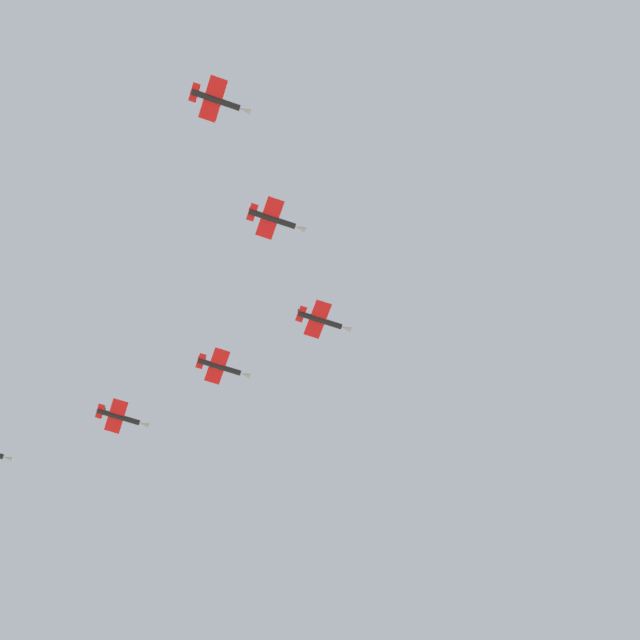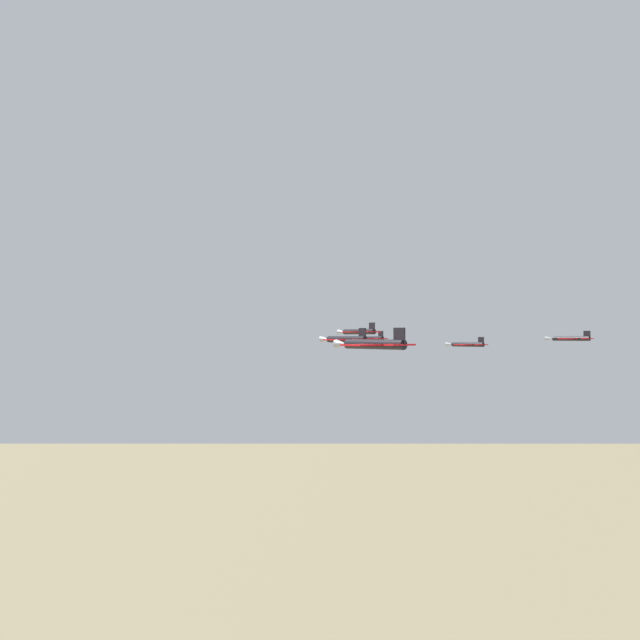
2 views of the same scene
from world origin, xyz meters
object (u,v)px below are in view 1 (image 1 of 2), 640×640
jet_lead (321,320)px  jet_port_outer (120,417)px  jet_port_inner (221,367)px  jet_starboard_outer (217,100)px  jet_starboard_inner (274,219)px

jet_lead → jet_port_outer: jet_port_outer is taller
jet_port_inner → jet_starboard_outer: (-52.58, -20.26, -1.48)m
jet_port_inner → jet_starboard_outer: 56.37m
jet_port_inner → jet_starboard_inner: bearing=0.0°
jet_lead → jet_starboard_outer: jet_lead is taller
jet_lead → jet_starboard_outer: bearing=-42.5°
jet_starboard_inner → jet_starboard_outer: bearing=-43.3°
jet_starboard_outer → jet_lead: bearing=137.5°
jet_lead → jet_port_inner: 24.07m
jet_lead → jet_starboard_inner: (-23.99, 1.37, -1.47)m
jet_port_outer → jet_lead: bearing=42.5°
jet_lead → jet_starboard_inner: 24.07m
jet_starboard_inner → jet_lead: bearing=138.2°
jet_port_inner → jet_lead: bearing=41.8°
jet_starboard_outer → jet_port_inner: bearing=162.6°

